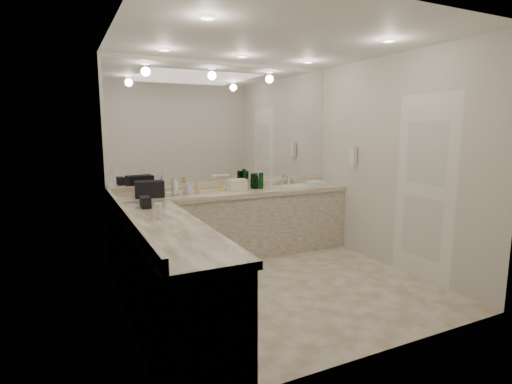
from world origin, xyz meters
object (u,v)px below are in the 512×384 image
soap_bottle_a (175,186)px  soap_bottle_c (244,184)px  cream_cosmetic_case (236,185)px  wall_phone (353,156)px  hand_towel (316,183)px  sink (296,186)px  soap_bottle_b (188,187)px  black_toiletry_bag (149,189)px

soap_bottle_a → soap_bottle_c: bearing=3.4°
soap_bottle_a → soap_bottle_c: size_ratio=1.52×
cream_cosmetic_case → wall_phone: bearing=-27.3°
cream_cosmetic_case → hand_towel: 1.31m
sink → soap_bottle_a: size_ratio=1.87×
sink → soap_bottle_c: 0.80m
soap_bottle_a → soap_bottle_b: (0.16, -0.03, -0.02)m
cream_cosmetic_case → hand_towel: (1.31, 0.04, -0.05)m
wall_phone → hand_towel: size_ratio=1.00×
soap_bottle_c → sink: bearing=-3.7°
sink → cream_cosmetic_case: 0.93m
cream_cosmetic_case → soap_bottle_b: size_ratio=1.31×
sink → soap_bottle_c: bearing=176.3°
soap_bottle_a → black_toiletry_bag: bearing=-174.6°
hand_towel → soap_bottle_c: 1.18m
sink → soap_bottle_c: size_ratio=2.85×
black_toiletry_bag → soap_bottle_a: (0.32, 0.03, 0.02)m
cream_cosmetic_case → soap_bottle_a: bearing=171.9°
soap_bottle_b → hand_towel: bearing=2.6°
soap_bottle_a → soap_bottle_b: size_ratio=1.23×
wall_phone → soap_bottle_b: bearing=168.3°
hand_towel → soap_bottle_a: size_ratio=1.02×
sink → cream_cosmetic_case: (-0.93, 0.01, 0.08)m
wall_phone → soap_bottle_a: (-2.37, 0.49, -0.33)m
soap_bottle_a → soap_bottle_c: soap_bottle_a is taller
soap_bottle_a → soap_bottle_b: soap_bottle_a is taller
wall_phone → hand_towel: (-0.23, 0.55, -0.43)m
sink → wall_phone: (0.61, -0.50, 0.46)m
soap_bottle_c → black_toiletry_bag: bearing=-176.1°
wall_phone → black_toiletry_bag: wall_phone is taller
sink → hand_towel: (0.38, 0.05, 0.03)m
black_toiletry_bag → soap_bottle_a: bearing=5.4°
black_toiletry_bag → cream_cosmetic_case: size_ratio=1.33×
wall_phone → cream_cosmetic_case: wall_phone is taller
soap_bottle_c → soap_bottle_a: bearing=-176.6°
soap_bottle_a → sink: bearing=0.2°
black_toiletry_bag → soap_bottle_b: size_ratio=1.74×
wall_phone → sink: bearing=140.4°
soap_bottle_b → soap_bottle_c: (0.81, 0.09, -0.02)m
wall_phone → cream_cosmetic_case: bearing=161.7°
black_toiletry_bag → hand_towel: bearing=2.0°
cream_cosmetic_case → soap_bottle_a: (-0.84, -0.01, 0.05)m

